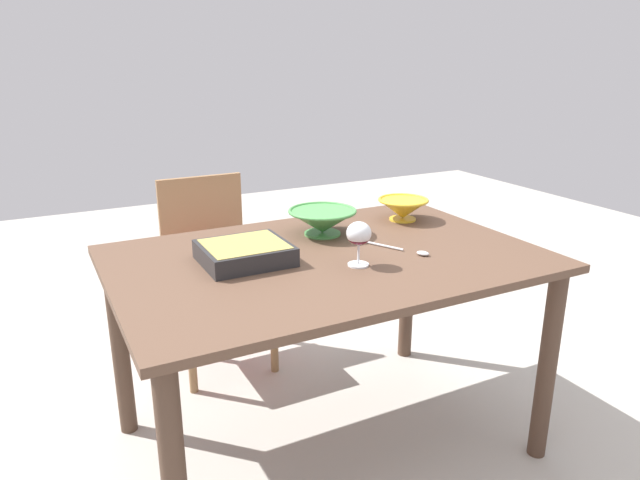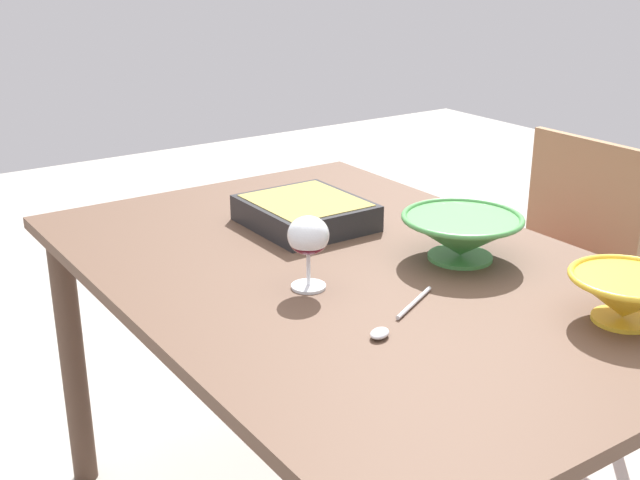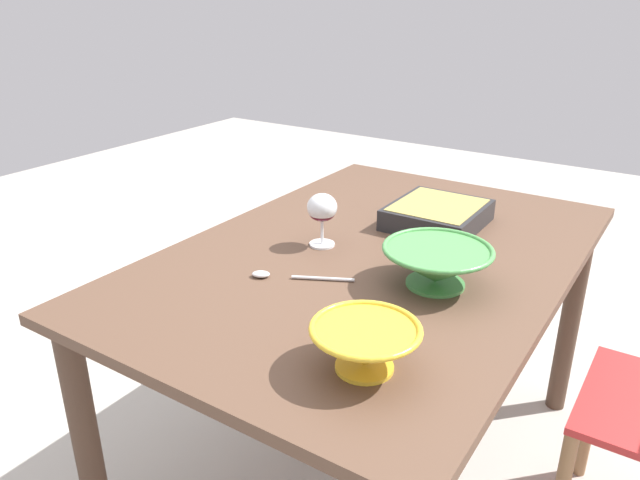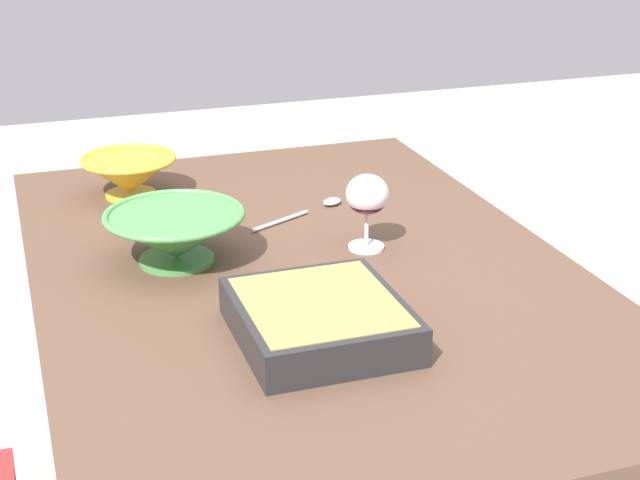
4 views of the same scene
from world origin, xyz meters
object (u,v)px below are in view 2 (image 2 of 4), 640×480
Objects in this scene: wine_glass at (308,239)px; mixing_bowl at (626,295)px; small_bowl at (461,235)px; serving_spoon at (392,322)px; dining_table at (352,311)px; casserole_dish at (305,211)px; chair at (550,275)px.

mixing_bowl is at bearing 40.83° from wine_glass.
small_bowl is 1.12× the size of serving_spoon.
dining_table is 0.28m from small_bowl.
dining_table is 6.19× the size of serving_spoon.
casserole_dish is 0.78m from mixing_bowl.
chair is 4.18× the size of mixing_bowl.
small_bowl is (0.05, 0.35, -0.05)m from wine_glass.
chair is 1.07m from wine_glass.
casserole_dish reaches higher than serving_spoon.
small_bowl is at bearing 117.58° from serving_spoon.
casserole_dish is (-0.11, -0.78, 0.31)m from chair.
wine_glass is at bearing -98.54° from small_bowl.
casserole_dish is (-0.27, 0.06, 0.14)m from dining_table.
casserole_dish is 1.36× the size of mixing_bowl.
wine_glass reaches higher than dining_table.
casserole_dish is at bearing -166.54° from mixing_bowl.
small_bowl is (-0.39, -0.03, 0.00)m from mixing_bowl.
mixing_bowl is at bearing 3.96° from small_bowl.
chair reaches higher than casserole_dish.
dining_table is 6.94× the size of mixing_bowl.
chair is 3.73× the size of serving_spoon.
chair is at bearing 81.99° from casserole_dish.
casserole_dish is at bearing -98.01° from chair.
chair reaches higher than small_bowl.
wine_glass is 0.36m from small_bowl.
mixing_bowl is at bearing -42.87° from chair.
mixing_bowl is at bearing 58.15° from serving_spoon.
chair is at bearing 114.22° from serving_spoon.
casserole_dish is at bearing -157.29° from small_bowl.
chair reaches higher than dining_table.
serving_spoon is (0.17, -0.32, -0.05)m from small_bowl.
serving_spoon is (0.26, -0.11, 0.11)m from dining_table.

